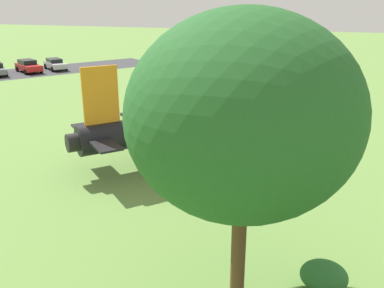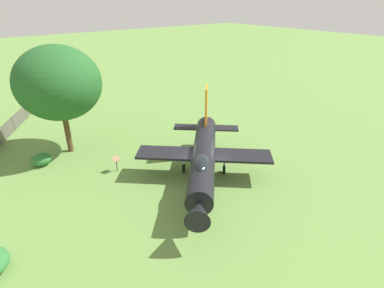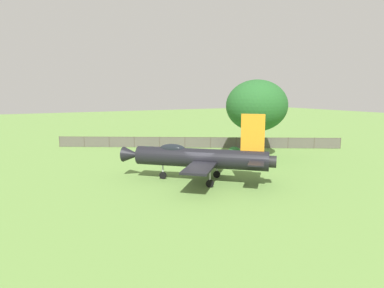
{
  "view_description": "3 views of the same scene",
  "coord_description": "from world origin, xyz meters",
  "px_view_note": "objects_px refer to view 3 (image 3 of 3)",
  "views": [
    {
      "loc": [
        -21.18,
        -7.76,
        8.7
      ],
      "look_at": [
        -4.1,
        -2.29,
        2.5
      ],
      "focal_mm": 39.95,
      "sensor_mm": 36.0,
      "label": 1
    },
    {
      "loc": [
        13.88,
        -11.94,
        11.62
      ],
      "look_at": [
        -0.8,
        -0.36,
        2.61
      ],
      "focal_mm": 28.79,
      "sensor_mm": 36.0,
      "label": 2
    },
    {
      "loc": [
        12.92,
        22.6,
        7.22
      ],
      "look_at": [
        0.06,
        -1.34,
        2.9
      ],
      "focal_mm": 30.86,
      "sensor_mm": 36.0,
      "label": 3
    }
  ],
  "objects_px": {
    "shade_tree": "(257,106)",
    "info_plaque": "(222,157)",
    "display_jet": "(196,157)",
    "shrub_near_fence": "(146,150)",
    "shrub_by_tree": "(234,151)"
  },
  "relations": [
    {
      "from": "shade_tree",
      "to": "info_plaque",
      "type": "relative_size",
      "value": 7.46
    },
    {
      "from": "display_jet",
      "to": "shrub_near_fence",
      "type": "relative_size",
      "value": 4.97
    },
    {
      "from": "shrub_by_tree",
      "to": "info_plaque",
      "type": "xyz_separation_m",
      "value": [
        4.37,
        4.09,
        0.39
      ]
    },
    {
      "from": "display_jet",
      "to": "shade_tree",
      "type": "bearing_deg",
      "value": -109.72
    },
    {
      "from": "shade_tree",
      "to": "info_plaque",
      "type": "height_order",
      "value": "shade_tree"
    },
    {
      "from": "display_jet",
      "to": "info_plaque",
      "type": "relative_size",
      "value": 9.53
    },
    {
      "from": "shrub_near_fence",
      "to": "shrub_by_tree",
      "type": "xyz_separation_m",
      "value": [
        -9.09,
        4.83,
        -0.03
      ]
    },
    {
      "from": "display_jet",
      "to": "shrub_by_tree",
      "type": "distance_m",
      "value": 12.52
    },
    {
      "from": "shrub_by_tree",
      "to": "info_plaque",
      "type": "bearing_deg",
      "value": 43.12
    },
    {
      "from": "display_jet",
      "to": "shade_tree",
      "type": "distance_m",
      "value": 12.43
    },
    {
      "from": "shrub_near_fence",
      "to": "shrub_by_tree",
      "type": "bearing_deg",
      "value": 152.04
    },
    {
      "from": "shrub_by_tree",
      "to": "info_plaque",
      "type": "height_order",
      "value": "info_plaque"
    },
    {
      "from": "shrub_near_fence",
      "to": "info_plaque",
      "type": "xyz_separation_m",
      "value": [
        -4.72,
        8.92,
        0.36
      ]
    },
    {
      "from": "display_jet",
      "to": "info_plaque",
      "type": "distance_m",
      "value": 6.55
    },
    {
      "from": "info_plaque",
      "to": "shrub_near_fence",
      "type": "bearing_deg",
      "value": -62.11
    }
  ]
}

